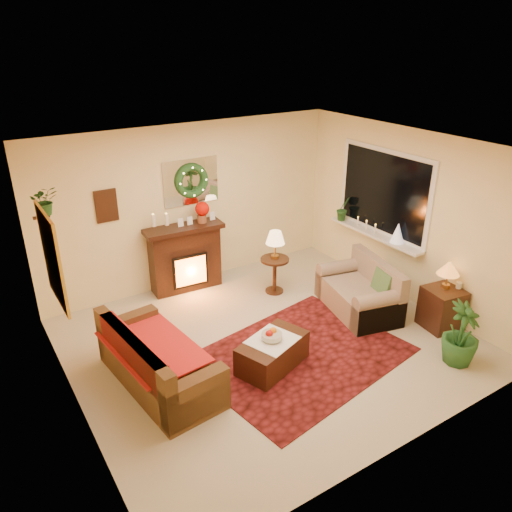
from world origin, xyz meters
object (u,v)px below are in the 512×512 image
fireplace (185,257)px  end_table_square (442,310)px  side_table_round (275,273)px  coffee_table (272,352)px  loveseat (359,285)px  sofa (159,352)px

fireplace → end_table_square: fireplace is taller
side_table_round → coffee_table: (-1.13, -1.60, -0.11)m
fireplace → loveseat: 2.75m
fireplace → end_table_square: (2.53, -3.00, -0.28)m
sofa → coffee_table: (1.30, -0.46, -0.22)m
sofa → loveseat: 3.15m
sofa → end_table_square: 3.95m
loveseat → end_table_square: loveseat is taller
sofa → fireplace: (1.30, 2.03, 0.12)m
loveseat → coffee_table: (-1.85, -0.45, -0.21)m
fireplace → side_table_round: (1.13, -0.89, -0.23)m
sofa → fireplace: bearing=51.3°
sofa → side_table_round: 2.69m
loveseat → coffee_table: 1.92m
loveseat → side_table_round: loveseat is taller
fireplace → coffee_table: 2.51m
side_table_round → coffee_table: side_table_round is taller
fireplace → coffee_table: fireplace is taller
end_table_square → coffee_table: (-2.53, 0.51, -0.06)m
side_table_round → end_table_square: (1.40, -2.11, -0.05)m
side_table_round → fireplace: bearing=141.8°
sofa → coffee_table: bearing=-25.5°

